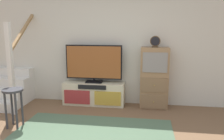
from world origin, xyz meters
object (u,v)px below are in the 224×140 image
media_console (94,94)px  desk_clock (155,42)px  bar_stool_near (13,99)px  side_cabinet (154,78)px  television (94,63)px

media_console → desk_clock: bearing=-0.2°
desk_clock → bar_stool_near: (-2.39, -1.35, -0.90)m
media_console → desk_clock: (1.30, -0.00, 1.16)m
media_console → bar_stool_near: size_ratio=1.99×
side_cabinet → media_console: bearing=-179.6°
television → desk_clock: (1.30, -0.03, 0.47)m
side_cabinet → bar_stool_near: 2.76m
television → desk_clock: 1.38m
television → side_cabinet: television is taller
media_console → side_cabinet: (1.30, 0.01, 0.39)m
bar_stool_near → media_console: bearing=51.1°
television → desk_clock: size_ratio=5.27×
desk_clock → bar_stool_near: size_ratio=0.35×
desk_clock → media_console: bearing=179.8°
media_console → side_cabinet: size_ratio=1.04×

